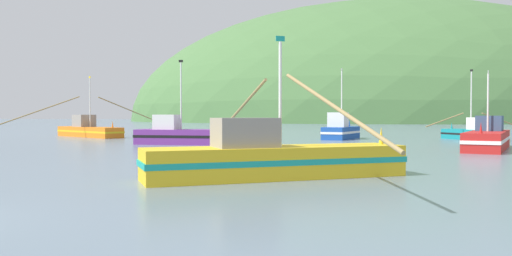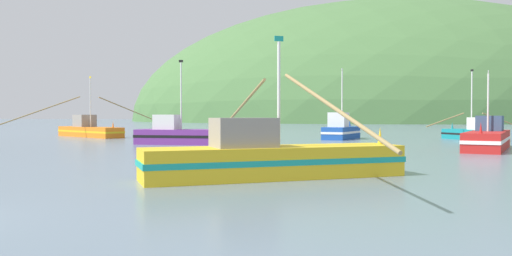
{
  "view_description": "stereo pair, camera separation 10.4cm",
  "coord_description": "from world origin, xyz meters",
  "px_view_note": "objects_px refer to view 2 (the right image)",
  "views": [
    {
      "loc": [
        9.81,
        -9.34,
        2.38
      ],
      "look_at": [
        2.57,
        29.87,
        1.4
      ],
      "focal_mm": 36.02,
      "sensor_mm": 36.0,
      "label": 1
    },
    {
      "loc": [
        9.91,
        -9.32,
        2.38
      ],
      "look_at": [
        2.57,
        29.87,
        1.4
      ],
      "focal_mm": 36.02,
      "sensor_mm": 36.0,
      "label": 2
    }
  ],
  "objects_px": {
    "fishing_boat_purple": "(179,135)",
    "fishing_boat_teal": "(474,133)",
    "fishing_boat_red": "(488,138)",
    "fishing_boat_yellow": "(271,158)",
    "fishing_boat_orange": "(89,130)",
    "fishing_boat_blue": "(341,130)"
  },
  "relations": [
    {
      "from": "fishing_boat_purple",
      "to": "fishing_boat_teal",
      "type": "xyz_separation_m",
      "value": [
        25.68,
        12.71,
        -0.09
      ]
    },
    {
      "from": "fishing_boat_red",
      "to": "fishing_boat_yellow",
      "type": "xyz_separation_m",
      "value": [
        -12.38,
        -19.15,
        -0.03
      ]
    },
    {
      "from": "fishing_boat_teal",
      "to": "fishing_boat_yellow",
      "type": "bearing_deg",
      "value": 126.66
    },
    {
      "from": "fishing_boat_blue",
      "to": "fishing_boat_yellow",
      "type": "bearing_deg",
      "value": -167.34
    },
    {
      "from": "fishing_boat_red",
      "to": "fishing_boat_yellow",
      "type": "bearing_deg",
      "value": -14.31
    },
    {
      "from": "fishing_boat_orange",
      "to": "fishing_boat_blue",
      "type": "bearing_deg",
      "value": 33.59
    },
    {
      "from": "fishing_boat_orange",
      "to": "fishing_boat_blue",
      "type": "relative_size",
      "value": 2.24
    },
    {
      "from": "fishing_boat_blue",
      "to": "fishing_boat_red",
      "type": "bearing_deg",
      "value": -126.99
    },
    {
      "from": "fishing_boat_purple",
      "to": "fishing_boat_yellow",
      "type": "distance_m",
      "value": 23.76
    },
    {
      "from": "fishing_boat_teal",
      "to": "fishing_boat_yellow",
      "type": "xyz_separation_m",
      "value": [
        -14.7,
        -33.78,
        0.06
      ]
    },
    {
      "from": "fishing_boat_purple",
      "to": "fishing_boat_teal",
      "type": "distance_m",
      "value": 28.65
    },
    {
      "from": "fishing_boat_teal",
      "to": "fishing_boat_red",
      "type": "distance_m",
      "value": 14.81
    },
    {
      "from": "fishing_boat_purple",
      "to": "fishing_boat_orange",
      "type": "bearing_deg",
      "value": 141.7
    },
    {
      "from": "fishing_boat_purple",
      "to": "fishing_boat_yellow",
      "type": "xyz_separation_m",
      "value": [
        10.98,
        -21.07,
        -0.04
      ]
    },
    {
      "from": "fishing_boat_red",
      "to": "fishing_boat_yellow",
      "type": "distance_m",
      "value": 22.8
    },
    {
      "from": "fishing_boat_red",
      "to": "fishing_boat_orange",
      "type": "xyz_separation_m",
      "value": [
        -38.13,
        14.23,
        -0.02
      ]
    },
    {
      "from": "fishing_boat_red",
      "to": "fishing_boat_orange",
      "type": "relative_size",
      "value": 0.65
    },
    {
      "from": "fishing_boat_teal",
      "to": "fishing_boat_blue",
      "type": "bearing_deg",
      "value": 63.57
    },
    {
      "from": "fishing_boat_red",
      "to": "fishing_boat_yellow",
      "type": "relative_size",
      "value": 0.74
    },
    {
      "from": "fishing_boat_orange",
      "to": "fishing_boat_red",
      "type": "bearing_deg",
      "value": 13.86
    },
    {
      "from": "fishing_boat_red",
      "to": "fishing_boat_yellow",
      "type": "height_order",
      "value": "fishing_boat_red"
    },
    {
      "from": "fishing_boat_teal",
      "to": "fishing_boat_red",
      "type": "xyz_separation_m",
      "value": [
        -2.31,
        -14.63,
        0.08
      ]
    }
  ]
}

